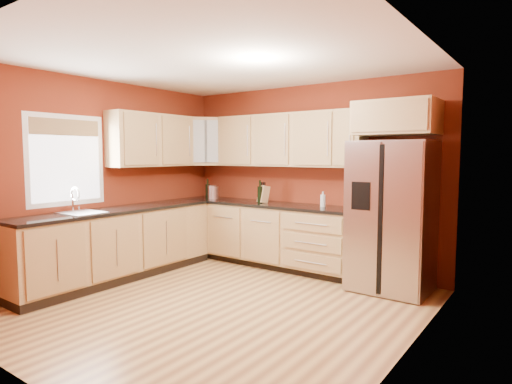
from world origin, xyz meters
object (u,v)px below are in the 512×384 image
wine_bottle_a (208,189)px  canister_left (212,192)px  refrigerator (392,216)px  knife_block (263,194)px  soap_dispenser (323,199)px

wine_bottle_a → canister_left: bearing=-13.1°
refrigerator → knife_block: refrigerator is taller
refrigerator → knife_block: (-1.90, 0.05, 0.15)m
refrigerator → canister_left: 2.86m
refrigerator → canister_left: bearing=179.8°
refrigerator → knife_block: 1.90m
refrigerator → soap_dispenser: 0.99m
canister_left → soap_dispenser: 1.89m
canister_left → wine_bottle_a: 0.13m
soap_dispenser → refrigerator: bearing=-7.0°
wine_bottle_a → knife_block: size_ratio=1.27×
refrigerator → wine_bottle_a: 2.98m
soap_dispenser → knife_block: bearing=-176.0°
refrigerator → knife_block: size_ratio=7.19×
canister_left → knife_block: size_ratio=0.87×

